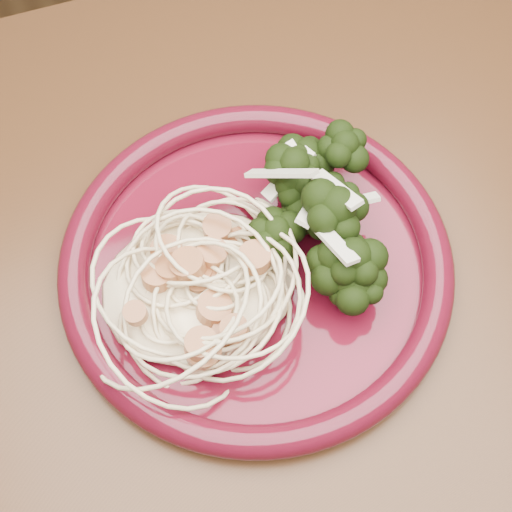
% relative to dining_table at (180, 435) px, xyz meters
% --- Properties ---
extents(dining_table, '(1.20, 0.80, 0.75)m').
position_rel_dining_table_xyz_m(dining_table, '(0.00, 0.00, 0.00)').
color(dining_table, '#472814').
rests_on(dining_table, ground).
extents(dinner_plate, '(0.31, 0.31, 0.02)m').
position_rel_dining_table_xyz_m(dinner_plate, '(0.09, 0.07, 0.11)').
color(dinner_plate, '#500A19').
rests_on(dinner_plate, dining_table).
extents(spaghetti_pile, '(0.15, 0.14, 0.03)m').
position_rel_dining_table_xyz_m(spaghetti_pile, '(0.05, 0.07, 0.12)').
color(spaghetti_pile, beige).
rests_on(spaghetti_pile, dinner_plate).
extents(scallop_cluster, '(0.13, 0.13, 0.04)m').
position_rel_dining_table_xyz_m(scallop_cluster, '(0.05, 0.07, 0.16)').
color(scallop_cluster, '#B36E3E').
rests_on(scallop_cluster, spaghetti_pile).
extents(broccoli_pile, '(0.11, 0.16, 0.05)m').
position_rel_dining_table_xyz_m(broccoli_pile, '(0.15, 0.08, 0.13)').
color(broccoli_pile, black).
rests_on(broccoli_pile, dinner_plate).
extents(onion_garnish, '(0.08, 0.11, 0.06)m').
position_rel_dining_table_xyz_m(onion_garnish, '(0.15, 0.08, 0.17)').
color(onion_garnish, beige).
rests_on(onion_garnish, broccoli_pile).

